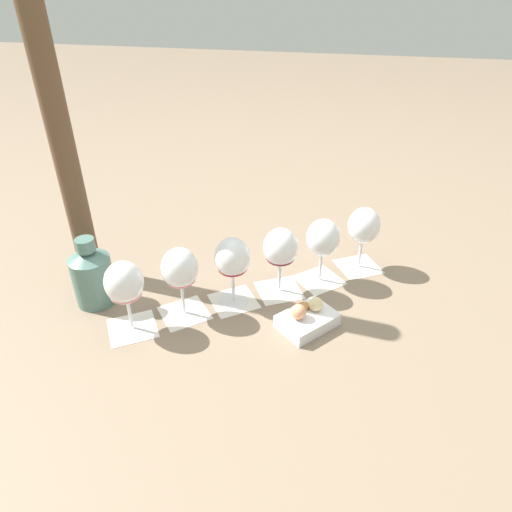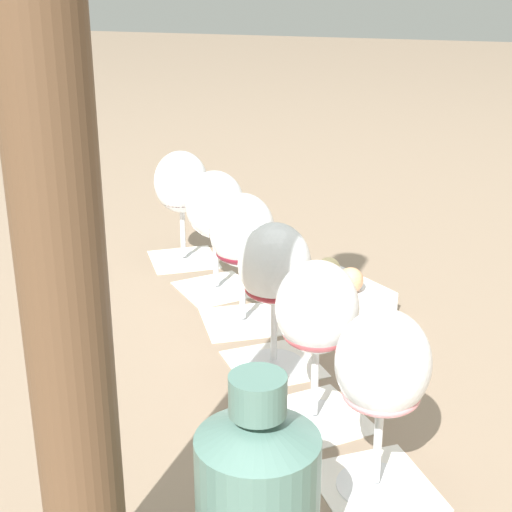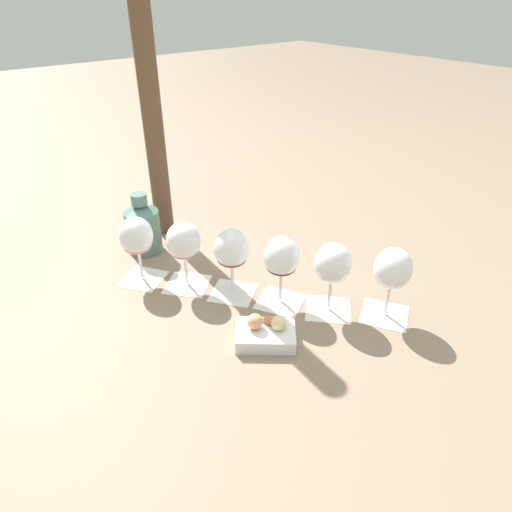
{
  "view_description": "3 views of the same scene",
  "coord_description": "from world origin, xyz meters",
  "px_view_note": "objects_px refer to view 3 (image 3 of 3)",
  "views": [
    {
      "loc": [
        -0.92,
        -0.21,
        0.72
      ],
      "look_at": [
        0.0,
        0.0,
        0.12
      ],
      "focal_mm": 32.0,
      "sensor_mm": 36.0,
      "label": 1
    },
    {
      "loc": [
        -0.24,
        0.88,
        0.47
      ],
      "look_at": [
        0.0,
        0.0,
        0.12
      ],
      "focal_mm": 55.0,
      "sensor_mm": 36.0,
      "label": 2
    },
    {
      "loc": [
        -0.59,
        -0.73,
        0.7
      ],
      "look_at": [
        0.0,
        0.0,
        0.12
      ],
      "focal_mm": 32.0,
      "sensor_mm": 36.0,
      "label": 3
    }
  ],
  "objects_px": {
    "wine_glass_4": "(332,267)",
    "umbrella_pole": "(149,97)",
    "wine_glass_2": "(232,251)",
    "wine_glass_5": "(392,272)",
    "ceramic_vase": "(143,227)",
    "wine_glass_0": "(136,238)",
    "wine_glass_1": "(184,244)",
    "snack_dish": "(266,333)",
    "wine_glass_3": "(282,259)"
  },
  "relations": [
    {
      "from": "wine_glass_0",
      "to": "wine_glass_5",
      "type": "xyz_separation_m",
      "value": [
        0.38,
        -0.51,
        -0.0
      ]
    },
    {
      "from": "wine_glass_0",
      "to": "wine_glass_2",
      "type": "distance_m",
      "value": 0.26
    },
    {
      "from": "wine_glass_0",
      "to": "wine_glass_3",
      "type": "xyz_separation_m",
      "value": [
        0.22,
        -0.31,
        -0.0
      ]
    },
    {
      "from": "wine_glass_3",
      "to": "wine_glass_4",
      "type": "bearing_deg",
      "value": -54.42
    },
    {
      "from": "wine_glass_5",
      "to": "ceramic_vase",
      "type": "relative_size",
      "value": 1.0
    },
    {
      "from": "wine_glass_2",
      "to": "wine_glass_4",
      "type": "distance_m",
      "value": 0.25
    },
    {
      "from": "wine_glass_3",
      "to": "wine_glass_5",
      "type": "height_order",
      "value": "same"
    },
    {
      "from": "wine_glass_3",
      "to": "snack_dish",
      "type": "relative_size",
      "value": 1.13
    },
    {
      "from": "wine_glass_1",
      "to": "wine_glass_2",
      "type": "height_order",
      "value": "same"
    },
    {
      "from": "ceramic_vase",
      "to": "snack_dish",
      "type": "height_order",
      "value": "ceramic_vase"
    },
    {
      "from": "wine_glass_1",
      "to": "wine_glass_5",
      "type": "distance_m",
      "value": 0.51
    },
    {
      "from": "wine_glass_3",
      "to": "wine_glass_4",
      "type": "xyz_separation_m",
      "value": [
        0.07,
        -0.1,
        -0.0
      ]
    },
    {
      "from": "wine_glass_2",
      "to": "snack_dish",
      "type": "height_order",
      "value": "wine_glass_2"
    },
    {
      "from": "wine_glass_3",
      "to": "ceramic_vase",
      "type": "bearing_deg",
      "value": 107.89
    },
    {
      "from": "wine_glass_2",
      "to": "wine_glass_0",
      "type": "bearing_deg",
      "value": 126.47
    },
    {
      "from": "ceramic_vase",
      "to": "wine_glass_0",
      "type": "bearing_deg",
      "value": -120.76
    },
    {
      "from": "wine_glass_2",
      "to": "wine_glass_4",
      "type": "height_order",
      "value": "same"
    },
    {
      "from": "wine_glass_0",
      "to": "wine_glass_3",
      "type": "height_order",
      "value": "same"
    },
    {
      "from": "umbrella_pole",
      "to": "wine_glass_3",
      "type": "bearing_deg",
      "value": -86.04
    },
    {
      "from": "wine_glass_0",
      "to": "wine_glass_2",
      "type": "relative_size",
      "value": 1.0
    },
    {
      "from": "wine_glass_4",
      "to": "snack_dish",
      "type": "height_order",
      "value": "wine_glass_4"
    },
    {
      "from": "wine_glass_0",
      "to": "ceramic_vase",
      "type": "relative_size",
      "value": 1.0
    },
    {
      "from": "wine_glass_0",
      "to": "snack_dish",
      "type": "distance_m",
      "value": 0.42
    },
    {
      "from": "wine_glass_3",
      "to": "umbrella_pole",
      "type": "height_order",
      "value": "umbrella_pole"
    },
    {
      "from": "wine_glass_2",
      "to": "wine_glass_3",
      "type": "xyz_separation_m",
      "value": [
        0.07,
        -0.1,
        -0.0
      ]
    },
    {
      "from": "wine_glass_3",
      "to": "wine_glass_5",
      "type": "xyz_separation_m",
      "value": [
        0.16,
        -0.2,
        -0.0
      ]
    },
    {
      "from": "wine_glass_2",
      "to": "umbrella_pole",
      "type": "relative_size",
      "value": 0.22
    },
    {
      "from": "umbrella_pole",
      "to": "wine_glass_0",
      "type": "bearing_deg",
      "value": -131.44
    },
    {
      "from": "wine_glass_2",
      "to": "wine_glass_5",
      "type": "bearing_deg",
      "value": -52.74
    },
    {
      "from": "wine_glass_3",
      "to": "snack_dish",
      "type": "bearing_deg",
      "value": -144.05
    },
    {
      "from": "wine_glass_4",
      "to": "umbrella_pole",
      "type": "height_order",
      "value": "umbrella_pole"
    },
    {
      "from": "wine_glass_2",
      "to": "wine_glass_5",
      "type": "xyz_separation_m",
      "value": [
        0.23,
        -0.3,
        -0.0
      ]
    },
    {
      "from": "wine_glass_4",
      "to": "snack_dish",
      "type": "relative_size",
      "value": 1.13
    },
    {
      "from": "wine_glass_1",
      "to": "wine_glass_4",
      "type": "xyz_separation_m",
      "value": [
        0.21,
        -0.31,
        0.0
      ]
    },
    {
      "from": "wine_glass_2",
      "to": "wine_glass_5",
      "type": "distance_m",
      "value": 0.38
    },
    {
      "from": "wine_glass_0",
      "to": "snack_dish",
      "type": "bearing_deg",
      "value": -75.75
    },
    {
      "from": "wine_glass_0",
      "to": "umbrella_pole",
      "type": "height_order",
      "value": "umbrella_pole"
    },
    {
      "from": "wine_glass_1",
      "to": "ceramic_vase",
      "type": "relative_size",
      "value": 1.0
    },
    {
      "from": "wine_glass_1",
      "to": "wine_glass_3",
      "type": "relative_size",
      "value": 1.0
    },
    {
      "from": "snack_dish",
      "to": "umbrella_pole",
      "type": "height_order",
      "value": "umbrella_pole"
    },
    {
      "from": "wine_glass_1",
      "to": "snack_dish",
      "type": "xyz_separation_m",
      "value": [
        0.02,
        -0.3,
        -0.1
      ]
    },
    {
      "from": "wine_glass_0",
      "to": "umbrella_pole",
      "type": "bearing_deg",
      "value": 48.56
    },
    {
      "from": "wine_glass_0",
      "to": "wine_glass_1",
      "type": "xyz_separation_m",
      "value": [
        0.08,
        -0.1,
        -0.0
      ]
    },
    {
      "from": "wine_glass_3",
      "to": "snack_dish",
      "type": "xyz_separation_m",
      "value": [
        -0.12,
        -0.09,
        -0.1
      ]
    },
    {
      "from": "wine_glass_1",
      "to": "wine_glass_0",
      "type": "bearing_deg",
      "value": 128.66
    },
    {
      "from": "wine_glass_2",
      "to": "wine_glass_3",
      "type": "distance_m",
      "value": 0.13
    },
    {
      "from": "wine_glass_3",
      "to": "wine_glass_5",
      "type": "distance_m",
      "value": 0.26
    },
    {
      "from": "wine_glass_5",
      "to": "ceramic_vase",
      "type": "bearing_deg",
      "value": 115.29
    },
    {
      "from": "snack_dish",
      "to": "umbrella_pole",
      "type": "distance_m",
      "value": 0.73
    },
    {
      "from": "wine_glass_5",
      "to": "snack_dish",
      "type": "bearing_deg",
      "value": 158.48
    }
  ]
}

